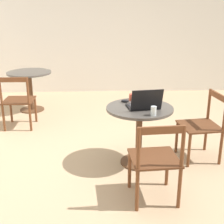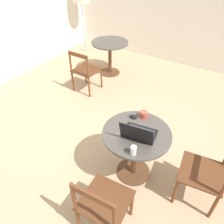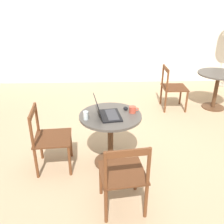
{
  "view_description": "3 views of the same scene",
  "coord_description": "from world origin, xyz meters",
  "px_view_note": "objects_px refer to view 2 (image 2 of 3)",
  "views": [
    {
      "loc": [
        -3.66,
        0.26,
        1.83
      ],
      "look_at": [
        -0.15,
        0.11,
        0.64
      ],
      "focal_mm": 50.0,
      "sensor_mm": 36.0,
      "label": 1
    },
    {
      "loc": [
        -1.87,
        -0.91,
        2.42
      ],
      "look_at": [
        -0.04,
        0.24,
        0.69
      ],
      "focal_mm": 35.0,
      "sensor_mm": 36.0,
      "label": 2
    },
    {
      "loc": [
        -0.32,
        -2.99,
        2.09
      ],
      "look_at": [
        -0.19,
        0.24,
        0.54
      ],
      "focal_mm": 40.0,
      "sensor_mm": 36.0,
      "label": 3
    }
  ],
  "objects_px": {
    "cafe_table_near": "(136,143)",
    "cafe_table_mid": "(110,50)",
    "laptop": "(139,133)",
    "drinking_glass": "(133,150)",
    "chair_mid_left": "(85,71)",
    "chair_near_left": "(103,204)",
    "chair_near_front": "(206,174)",
    "mouse": "(133,117)",
    "mug": "(144,114)"
  },
  "relations": [
    {
      "from": "cafe_table_near",
      "to": "cafe_table_mid",
      "type": "distance_m",
      "value": 2.74
    },
    {
      "from": "laptop",
      "to": "drinking_glass",
      "type": "height_order",
      "value": "laptop"
    },
    {
      "from": "cafe_table_mid",
      "to": "chair_mid_left",
      "type": "height_order",
      "value": "chair_mid_left"
    },
    {
      "from": "cafe_table_near",
      "to": "laptop",
      "type": "bearing_deg",
      "value": -139.38
    },
    {
      "from": "chair_near_left",
      "to": "laptop",
      "type": "xyz_separation_m",
      "value": [
        0.73,
        0.02,
        0.34
      ]
    },
    {
      "from": "cafe_table_near",
      "to": "drinking_glass",
      "type": "distance_m",
      "value": 0.38
    },
    {
      "from": "cafe_table_near",
      "to": "chair_near_front",
      "type": "bearing_deg",
      "value": -82.76
    },
    {
      "from": "chair_near_front",
      "to": "chair_mid_left",
      "type": "distance_m",
      "value": 2.79
    },
    {
      "from": "chair_mid_left",
      "to": "mouse",
      "type": "distance_m",
      "value": 1.92
    },
    {
      "from": "chair_near_left",
      "to": "chair_mid_left",
      "type": "relative_size",
      "value": 1.0
    },
    {
      "from": "chair_near_left",
      "to": "cafe_table_mid",
      "type": "bearing_deg",
      "value": 31.57
    },
    {
      "from": "laptop",
      "to": "cafe_table_mid",
      "type": "bearing_deg",
      "value": 39.03
    },
    {
      "from": "chair_near_front",
      "to": "laptop",
      "type": "distance_m",
      "value": 0.84
    },
    {
      "from": "mug",
      "to": "cafe_table_mid",
      "type": "bearing_deg",
      "value": 42.1
    },
    {
      "from": "cafe_table_mid",
      "to": "laptop",
      "type": "height_order",
      "value": "laptop"
    },
    {
      "from": "chair_near_left",
      "to": "cafe_table_near",
      "type": "bearing_deg",
      "value": 4.5
    },
    {
      "from": "chair_near_left",
      "to": "mug",
      "type": "relative_size",
      "value": 6.72
    },
    {
      "from": "mouse",
      "to": "drinking_glass",
      "type": "height_order",
      "value": "drinking_glass"
    },
    {
      "from": "chair_near_front",
      "to": "laptop",
      "type": "xyz_separation_m",
      "value": [
        -0.15,
        0.76,
        0.34
      ]
    },
    {
      "from": "mug",
      "to": "drinking_glass",
      "type": "xyz_separation_m",
      "value": [
        -0.58,
        -0.16,
        0.01
      ]
    },
    {
      "from": "chair_near_front",
      "to": "laptop",
      "type": "bearing_deg",
      "value": 101.32
    },
    {
      "from": "cafe_table_near",
      "to": "cafe_table_mid",
      "type": "bearing_deg",
      "value": 38.99
    },
    {
      "from": "cafe_table_mid",
      "to": "laptop",
      "type": "distance_m",
      "value": 2.81
    },
    {
      "from": "chair_mid_left",
      "to": "laptop",
      "type": "bearing_deg",
      "value": -126.44
    },
    {
      "from": "cafe_table_near",
      "to": "mouse",
      "type": "distance_m",
      "value": 0.32
    },
    {
      "from": "mouse",
      "to": "mug",
      "type": "bearing_deg",
      "value": -52.25
    },
    {
      "from": "drinking_glass",
      "to": "cafe_table_near",
      "type": "bearing_deg",
      "value": 20.31
    },
    {
      "from": "laptop",
      "to": "chair_near_front",
      "type": "bearing_deg",
      "value": -78.68
    },
    {
      "from": "chair_near_left",
      "to": "drinking_glass",
      "type": "bearing_deg",
      "value": -5.81
    },
    {
      "from": "chair_mid_left",
      "to": "laptop",
      "type": "relative_size",
      "value": 2.11
    },
    {
      "from": "cafe_table_near",
      "to": "mug",
      "type": "distance_m",
      "value": 0.36
    },
    {
      "from": "chair_near_left",
      "to": "mouse",
      "type": "xyz_separation_m",
      "value": [
        0.98,
        0.22,
        0.3
      ]
    },
    {
      "from": "laptop",
      "to": "mug",
      "type": "height_order",
      "value": "laptop"
    },
    {
      "from": "chair_near_left",
      "to": "chair_mid_left",
      "type": "xyz_separation_m",
      "value": [
        2.04,
        1.79,
        0.0
      ]
    },
    {
      "from": "cafe_table_mid",
      "to": "mouse",
      "type": "bearing_deg",
      "value": -140.84
    },
    {
      "from": "mouse",
      "to": "mug",
      "type": "xyz_separation_m",
      "value": [
        0.08,
        -0.1,
        0.03
      ]
    },
    {
      "from": "mouse",
      "to": "cafe_table_near",
      "type": "bearing_deg",
      "value": -142.71
    },
    {
      "from": "cafe_table_mid",
      "to": "cafe_table_near",
      "type": "bearing_deg",
      "value": -141.01
    },
    {
      "from": "mouse",
      "to": "mug",
      "type": "relative_size",
      "value": 0.8
    },
    {
      "from": "cafe_table_mid",
      "to": "chair_near_front",
      "type": "xyz_separation_m",
      "value": [
        -2.03,
        -2.53,
        -0.12
      ]
    },
    {
      "from": "cafe_table_mid",
      "to": "drinking_glass",
      "type": "relative_size",
      "value": 7.58
    },
    {
      "from": "cafe_table_mid",
      "to": "mug",
      "type": "height_order",
      "value": "mug"
    },
    {
      "from": "mouse",
      "to": "drinking_glass",
      "type": "relative_size",
      "value": 0.97
    },
    {
      "from": "chair_mid_left",
      "to": "mouse",
      "type": "relative_size",
      "value": 8.43
    },
    {
      "from": "cafe_table_mid",
      "to": "drinking_glass",
      "type": "height_order",
      "value": "drinking_glass"
    },
    {
      "from": "laptop",
      "to": "mouse",
      "type": "bearing_deg",
      "value": 37.97
    },
    {
      "from": "cafe_table_mid",
      "to": "chair_mid_left",
      "type": "bearing_deg",
      "value": 179.47
    },
    {
      "from": "chair_near_front",
      "to": "drinking_glass",
      "type": "height_order",
      "value": "chair_near_front"
    },
    {
      "from": "chair_mid_left",
      "to": "laptop",
      "type": "xyz_separation_m",
      "value": [
        -1.31,
        -1.77,
        0.34
      ]
    },
    {
      "from": "laptop",
      "to": "mug",
      "type": "distance_m",
      "value": 0.35
    }
  ]
}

